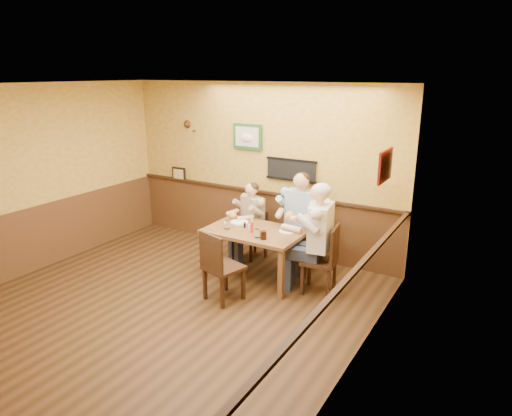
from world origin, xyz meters
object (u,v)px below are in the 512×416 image
(water_glass_left, at_px, (227,225))
(hot_sauce_bottle, at_px, (252,227))
(salt_shaker, at_px, (250,227))
(dining_table, at_px, (255,236))
(diner_blue_polo, at_px, (301,225))
(chair_back_left, at_px, (253,234))
(cola_tumbler, at_px, (263,235))
(chair_back_right, at_px, (300,237))
(diner_white_elder, at_px, (320,245))
(diner_tan_shirt, at_px, (253,225))
(chair_right_end, at_px, (319,259))
(water_glass_mid, at_px, (257,233))
(pepper_shaker, at_px, (245,225))
(chair_near_side, at_px, (224,266))

(water_glass_left, relative_size, hot_sauce_bottle, 0.71)
(salt_shaker, bearing_deg, dining_table, 38.15)
(water_glass_left, distance_m, hot_sauce_bottle, 0.40)
(diner_blue_polo, height_order, water_glass_left, diner_blue_polo)
(chair_back_left, distance_m, cola_tumbler, 1.23)
(chair_back_right, relative_size, diner_white_elder, 0.68)
(chair_back_left, relative_size, diner_white_elder, 0.57)
(dining_table, xyz_separation_m, cola_tumbler, (0.30, -0.27, 0.15))
(chair_back_left, height_order, salt_shaker, salt_shaker)
(diner_white_elder, xyz_separation_m, hot_sauce_bottle, (-0.97, -0.17, 0.14))
(water_glass_left, bearing_deg, diner_tan_shirt, 93.51)
(chair_back_left, bearing_deg, chair_right_end, 0.06)
(diner_white_elder, bearing_deg, diner_tan_shirt, -121.50)
(diner_blue_polo, bearing_deg, chair_back_right, 0.00)
(chair_right_end, relative_size, cola_tumbler, 8.55)
(diner_blue_polo, bearing_deg, hot_sauce_bottle, -116.65)
(diner_blue_polo, height_order, water_glass_mid, diner_blue_polo)
(chair_right_end, distance_m, hot_sauce_bottle, 1.05)
(chair_right_end, height_order, pepper_shaker, chair_right_end)
(chair_near_side, height_order, diner_blue_polo, diner_blue_polo)
(pepper_shaker, bearing_deg, chair_back_right, 52.24)
(diner_white_elder, distance_m, water_glass_left, 1.39)
(diner_tan_shirt, distance_m, cola_tumbler, 1.19)
(dining_table, xyz_separation_m, chair_back_left, (-0.42, 0.65, -0.26))
(water_glass_mid, relative_size, salt_shaker, 1.48)
(chair_back_left, relative_size, chair_back_right, 0.84)
(salt_shaker, bearing_deg, chair_near_side, -85.93)
(water_glass_mid, height_order, salt_shaker, water_glass_mid)
(chair_back_left, relative_size, diner_blue_polo, 0.59)
(chair_near_side, xyz_separation_m, water_glass_mid, (0.20, 0.54, 0.32))
(chair_back_left, height_order, chair_right_end, chair_right_end)
(chair_near_side, bearing_deg, diner_blue_polo, -88.70)
(diner_tan_shirt, height_order, salt_shaker, diner_tan_shirt)
(chair_right_end, xyz_separation_m, cola_tumbler, (-0.70, -0.32, 0.32))
(chair_right_end, bearing_deg, salt_shaker, -93.51)
(diner_tan_shirt, xyz_separation_m, diner_white_elder, (1.42, -0.60, 0.13))
(diner_tan_shirt, distance_m, diner_blue_polo, 0.82)
(dining_table, bearing_deg, diner_blue_polo, 62.40)
(chair_right_end, height_order, cola_tumbler, chair_right_end)
(chair_near_side, xyz_separation_m, hot_sauce_bottle, (0.03, 0.67, 0.35))
(chair_right_end, relative_size, diner_white_elder, 0.70)
(chair_back_right, height_order, hot_sauce_bottle, chair_back_right)
(salt_shaker, relative_size, pepper_shaker, 1.05)
(chair_near_side, relative_size, water_glass_left, 7.69)
(chair_back_right, xyz_separation_m, cola_tumbler, (-0.09, -1.01, 0.33))
(chair_back_right, xyz_separation_m, chair_near_side, (-0.39, -1.53, 0.01))
(chair_back_right, height_order, pepper_shaker, chair_back_right)
(pepper_shaker, bearing_deg, diner_tan_shirt, 111.03)
(diner_white_elder, height_order, hot_sauce_bottle, diner_white_elder)
(dining_table, height_order, salt_shaker, salt_shaker)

